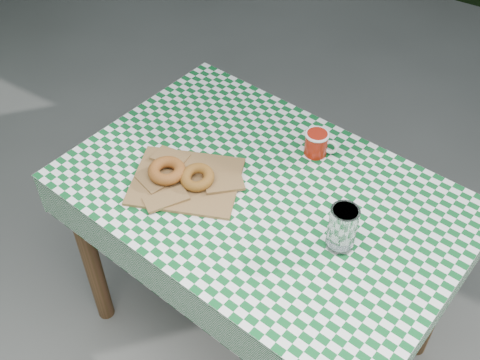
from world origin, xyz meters
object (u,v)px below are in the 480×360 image
drinking_glass (342,228)px  paper_bag (186,180)px  table (260,271)px  coffee_mug (316,143)px

drinking_glass → paper_bag: bearing=-176.0°
table → coffee_mug: coffee_mug is taller
table → coffee_mug: bearing=84.5°
paper_bag → drinking_glass: 0.48m
table → coffee_mug: 0.48m
table → paper_bag: (-0.21, -0.09, 0.39)m
paper_bag → coffee_mug: 0.41m
paper_bag → table: bearing=23.8°
paper_bag → drinking_glass: drinking_glass is taller
paper_bag → coffee_mug: size_ratio=2.20×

